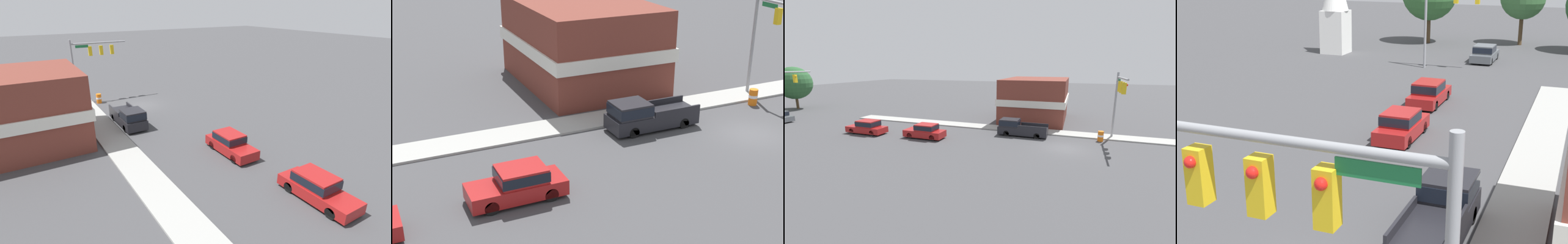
# 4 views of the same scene
# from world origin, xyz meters

# --- Properties ---
(ground_plane) EXTENTS (200.00, 200.00, 0.00)m
(ground_plane) POSITION_xyz_m (0.00, 0.00, 0.00)
(ground_plane) COLOR #424244
(sidewalk_curb) EXTENTS (2.40, 60.00, 0.14)m
(sidewalk_curb) POSITION_xyz_m (5.70, 0.00, 0.07)
(sidewalk_curb) COLOR #9E9E99
(sidewalk_curb) RESTS_ON ground
(near_signal_assembly) EXTENTS (6.32, 0.49, 7.23)m
(near_signal_assembly) POSITION_xyz_m (3.91, -4.74, 5.28)
(near_signal_assembly) COLOR gray
(near_signal_assembly) RESTS_ON ground
(car_lead) EXTENTS (1.82, 4.52, 1.60)m
(car_lead) POSITION_xyz_m (-1.43, 14.78, 0.83)
(car_lead) COLOR black
(car_lead) RESTS_ON ground
(pickup_truck_parked) EXTENTS (1.96, 5.53, 1.85)m
(pickup_truck_parked) POSITION_xyz_m (3.32, 5.35, 0.91)
(pickup_truck_parked) COLOR black
(pickup_truck_parked) RESTS_ON ground
(construction_barrel) EXTENTS (0.59, 0.59, 1.09)m
(construction_barrel) POSITION_xyz_m (3.90, -3.42, 0.56)
(construction_barrel) COLOR orange
(construction_barrel) RESTS_ON ground
(corner_brick_building) EXTENTS (12.18, 8.92, 6.06)m
(corner_brick_building) POSITION_xyz_m (13.34, 4.91, 3.03)
(corner_brick_building) COLOR brown
(corner_brick_building) RESTS_ON ground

